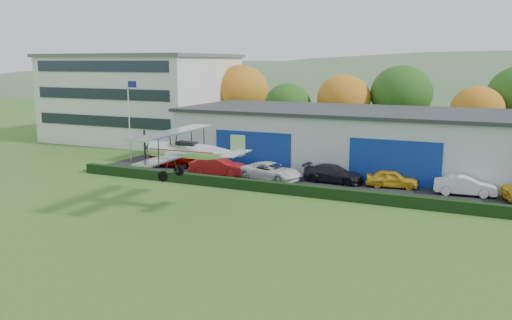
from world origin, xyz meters
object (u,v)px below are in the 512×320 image
at_px(office_block, 143,97).
at_px(car_5, 465,185).
at_px(car_0, 173,159).
at_px(car_4, 392,179).
at_px(hangar, 407,142).
at_px(flagpole, 130,112).
at_px(car_2, 271,171).
at_px(biplane, 188,149).
at_px(car_3, 333,174).
at_px(car_1, 218,166).

height_order(office_block, car_5, office_block).
relative_size(car_0, car_4, 1.10).
height_order(hangar, flagpole, flagpole).
relative_size(hangar, office_block, 1.97).
xyz_separation_m(office_block, car_2, (23.61, -15.17, -4.45)).
relative_size(hangar, car_0, 9.48).
relative_size(hangar, biplane, 4.90).
bearing_deg(office_block, car_0, -45.85).
height_order(car_5, biplane, biplane).
relative_size(car_3, car_5, 1.12).
bearing_deg(biplane, car_3, 59.94).
distance_m(office_block, car_1, 24.82).
xyz_separation_m(car_1, biplane, (3.30, -9.95, 3.16)).
distance_m(car_3, car_4, 4.58).
bearing_deg(car_5, car_3, 84.37).
xyz_separation_m(car_2, biplane, (-1.38, -10.22, 3.24)).
height_order(office_block, car_0, office_block).
distance_m(car_2, biplane, 10.81).
distance_m(car_3, car_5, 9.79).
relative_size(hangar, car_4, 10.48).
relative_size(office_block, car_1, 4.31).
height_order(car_0, biplane, biplane).
bearing_deg(car_2, car_3, -63.22).
relative_size(flagpole, car_5, 1.88).
distance_m(office_block, flagpole, 15.33).
bearing_deg(flagpole, car_1, -12.75).
bearing_deg(car_0, car_2, -106.84).
bearing_deg(biplane, office_block, 129.31).
bearing_deg(office_block, biplane, -48.80).
relative_size(car_0, car_1, 0.89).
bearing_deg(car_3, car_0, 93.43).
height_order(flagpole, car_2, flagpole).
bearing_deg(car_2, car_0, 93.83).
bearing_deg(flagpole, biplane, -41.28).
distance_m(flagpole, car_0, 6.74).
xyz_separation_m(car_0, car_2, (10.14, -1.30, -0.02)).
xyz_separation_m(car_2, car_3, (4.82, 1.35, -0.02)).
relative_size(car_4, car_5, 0.91).
bearing_deg(biplane, car_2, 80.42).
bearing_deg(car_2, biplane, -176.58).
bearing_deg(flagpole, hangar, 13.51).
xyz_separation_m(car_1, car_4, (14.08, 1.79, -0.13)).
bearing_deg(biplane, car_5, 33.77).
bearing_deg(car_3, biplane, 155.05).
distance_m(car_0, car_5, 24.75).
height_order(flagpole, car_3, flagpole).
height_order(flagpole, car_0, flagpole).
relative_size(car_2, car_3, 1.07).
height_order(hangar, car_4, hangar).
bearing_deg(office_block, flagpole, -58.03).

